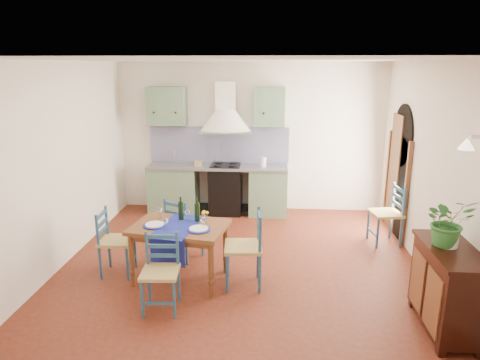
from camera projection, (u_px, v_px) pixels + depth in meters
name	position (u px, v px, depth m)	size (l,w,h in m)	color
floor	(241.00, 264.00, 6.07)	(5.00, 5.00, 0.00)	#421D0E
back_wall	(225.00, 158.00, 8.04)	(5.00, 0.96, 2.80)	silver
right_wall	(425.00, 171.00, 5.81)	(0.26, 5.00, 2.80)	silver
left_wall	(60.00, 165.00, 5.89)	(0.04, 5.00, 2.80)	silver
ceiling	(241.00, 59.00, 5.34)	(5.00, 5.00, 0.01)	silver
dining_table	(180.00, 232.00, 5.48)	(1.30, 1.01, 1.07)	brown
chair_near	(161.00, 272.00, 4.87)	(0.44, 0.44, 0.89)	navy
chair_far	(183.00, 227.00, 6.15)	(0.58, 0.58, 0.92)	navy
chair_left	(114.00, 241.00, 5.69)	(0.44, 0.44, 0.90)	navy
chair_right	(246.00, 248.00, 5.37)	(0.50, 0.50, 1.00)	navy
chair_spare	(388.00, 214.00, 6.68)	(0.51, 0.51, 0.94)	navy
sideboard	(448.00, 286.00, 4.45)	(0.50, 1.05, 0.94)	black
potted_plant	(448.00, 221.00, 4.35)	(0.47, 0.41, 0.52)	#2C6E2F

